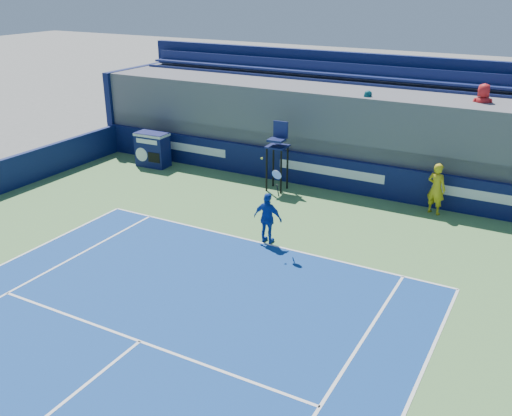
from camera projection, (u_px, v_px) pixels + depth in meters
The scene contains 6 objects.
ball_person at pixel (436, 189), 18.27m from camera, with size 0.62×0.41×1.70m, color gold.
back_hoarding at pixel (331, 173), 20.51m from camera, with size 20.40×0.21×1.20m.
match_clock at pixel (153, 149), 22.98m from camera, with size 1.35×0.78×1.40m.
umpire_chair at pixel (278, 149), 20.11m from camera, with size 0.73×0.73×2.48m.
tennis_player at pixel (268, 218), 16.28m from camera, with size 0.93×0.40×2.57m.
stadium_seating at pixel (353, 128), 21.70m from camera, with size 21.00×4.05×4.40m.
Camera 1 is at (7.02, -1.26, 7.16)m, focal length 40.00 mm.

